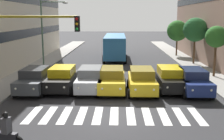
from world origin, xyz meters
TOP-DOWN VIEW (x-y plane):
  - ground_plane at (0.00, 0.00)m, footprint 180.00×180.00m
  - crosswalk_markings at (0.00, 0.00)m, footprint 9.45×2.80m
  - car_0 at (-5.43, -4.65)m, footprint 2.02×4.44m
  - car_1 at (-3.97, -5.30)m, footprint 2.02×4.44m
  - car_2 at (-1.87, -4.70)m, footprint 2.02×4.44m
  - car_3 at (0.24, -4.88)m, footprint 2.02×4.44m
  - car_4 at (1.79, -5.02)m, footprint 2.02×4.44m
  - car_5 at (3.88, -5.19)m, footprint 2.02×4.44m
  - car_6 at (5.75, -4.73)m, footprint 2.02×4.44m
  - bus_behind_traffic at (0.24, -20.74)m, footprint 2.78×10.50m
  - motorcycle_with_rider at (4.34, 3.95)m, footprint 1.67×0.53m
  - traffic_light_gantry at (5.16, 0.60)m, footprint 5.02×0.36m
  - street_lamp_right at (7.16, -13.97)m, footprint 2.83×0.28m
  - street_tree_1 at (-8.65, -9.77)m, footprint 1.88×1.88m
  - street_tree_2 at (-8.65, -16.53)m, footprint 2.64×2.64m
  - street_tree_3 at (-8.06, -23.10)m, footprint 2.76×2.76m

SIDE VIEW (x-z plane):
  - ground_plane at x=0.00m, z-range 0.00..0.00m
  - crosswalk_markings at x=0.00m, z-range 0.00..0.01m
  - motorcycle_with_rider at x=4.34m, z-range -0.14..1.43m
  - car_0 at x=-5.43m, z-range 0.03..1.75m
  - car_1 at x=-3.97m, z-range 0.03..1.75m
  - car_2 at x=-1.87m, z-range 0.03..1.75m
  - car_3 at x=0.24m, z-range 0.03..1.75m
  - car_4 at x=1.79m, z-range 0.03..1.75m
  - car_5 at x=3.88m, z-range 0.03..1.75m
  - car_6 at x=5.75m, z-range 0.03..1.75m
  - bus_behind_traffic at x=0.24m, z-range 0.36..3.36m
  - street_tree_3 at x=-8.06m, z-range 1.12..5.83m
  - street_tree_1 at x=-8.65m, z-range 1.38..5.78m
  - traffic_light_gantry at x=5.16m, z-range 1.00..6.50m
  - street_tree_2 at x=-8.65m, z-range 1.35..6.44m
  - street_lamp_right at x=7.16m, z-range 0.93..7.71m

